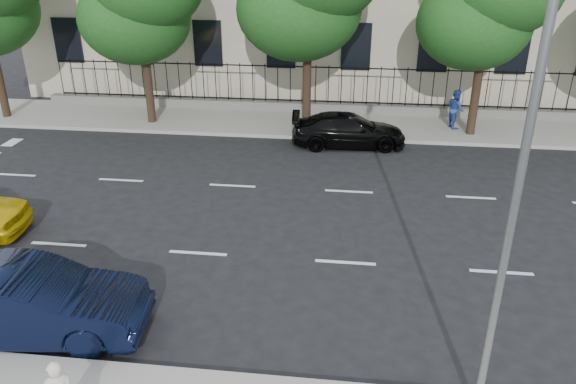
{
  "coord_description": "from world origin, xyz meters",
  "views": [
    {
      "loc": [
        -0.0,
        -10.26,
        7.96
      ],
      "look_at": [
        -1.59,
        3.0,
        1.74
      ],
      "focal_mm": 35.0,
      "sensor_mm": 36.0,
      "label": 1
    }
  ],
  "objects": [
    {
      "name": "ground",
      "position": [
        0.0,
        0.0,
        0.0
      ],
      "size": [
        120.0,
        120.0,
        0.0
      ],
      "primitive_type": "plane",
      "color": "black",
      "rests_on": "ground"
    },
    {
      "name": "far_sidewalk",
      "position": [
        0.0,
        14.0,
        0.07
      ],
      "size": [
        60.0,
        4.0,
        0.15
      ],
      "primitive_type": "cube",
      "color": "gray",
      "rests_on": "ground"
    },
    {
      "name": "lane_markings",
      "position": [
        0.0,
        4.75,
        0.01
      ],
      "size": [
        49.6,
        4.62,
        0.01
      ],
      "primitive_type": null,
      "color": "silver",
      "rests_on": "ground"
    },
    {
      "name": "iron_fence",
      "position": [
        0.0,
        15.7,
        0.65
      ],
      "size": [
        30.0,
        0.5,
        2.2
      ],
      "color": "slate",
      "rests_on": "far_sidewalk"
    },
    {
      "name": "street_light",
      "position": [
        2.5,
        -1.77,
        5.15
      ],
      "size": [
        0.25,
        3.32,
        8.05
      ],
      "color": "slate",
      "rests_on": "near_sidewalk"
    },
    {
      "name": "navy_sedan",
      "position": [
        -6.64,
        -1.2,
        0.82
      ],
      "size": [
        5.12,
        2.21,
        1.64
      ],
      "primitive_type": "imported",
      "rotation": [
        0.0,
        0.0,
        1.67
      ],
      "color": "black",
      "rests_on": "ground"
    },
    {
      "name": "black_sedan",
      "position": [
        -0.14,
        11.5,
        0.66
      ],
      "size": [
        4.72,
        2.25,
        1.33
      ],
      "primitive_type": "imported",
      "rotation": [
        0.0,
        0.0,
        1.66
      ],
      "color": "black",
      "rests_on": "ground"
    },
    {
      "name": "pedestrian_far",
      "position": [
        4.41,
        13.98,
        0.98
      ],
      "size": [
        0.83,
        0.96,
        1.67
      ],
      "primitive_type": "imported",
      "rotation": [
        0.0,
        0.0,
        1.85
      ],
      "color": "#28408F",
      "rests_on": "far_sidewalk"
    }
  ]
}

